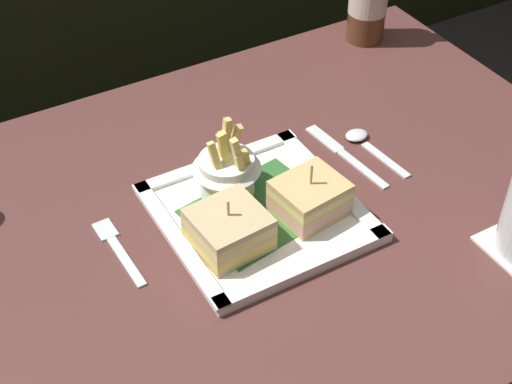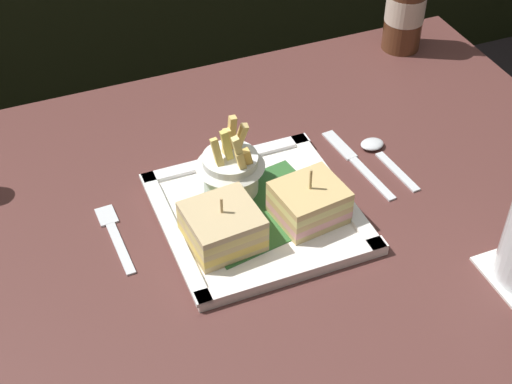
{
  "view_description": "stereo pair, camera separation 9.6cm",
  "coord_description": "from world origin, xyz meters",
  "px_view_note": "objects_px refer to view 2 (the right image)",
  "views": [
    {
      "loc": [
        -0.36,
        -0.63,
        1.45
      ],
      "look_at": [
        -0.0,
        -0.01,
        0.81
      ],
      "focal_mm": 52.4,
      "sensor_mm": 36.0,
      "label": 1
    },
    {
      "loc": [
        -0.27,
        -0.67,
        1.45
      ],
      "look_at": [
        -0.0,
        -0.01,
        0.81
      ],
      "focal_mm": 52.4,
      "sensor_mm": 36.0,
      "label": 2
    }
  ],
  "objects_px": {
    "sandwich_half_left": "(222,227)",
    "spoon": "(378,151)",
    "dining_table": "(256,304)",
    "knife": "(355,161)",
    "sandwich_half_right": "(309,202)",
    "square_plate": "(257,214)",
    "fork": "(114,234)",
    "fries_cup": "(231,166)"
  },
  "relations": [
    {
      "from": "sandwich_half_left",
      "to": "square_plate",
      "type": "bearing_deg",
      "value": 29.41
    },
    {
      "from": "dining_table",
      "to": "fries_cup",
      "type": "xyz_separation_m",
      "value": [
        -0.02,
        0.04,
        0.24
      ]
    },
    {
      "from": "sandwich_half_left",
      "to": "fries_cup",
      "type": "relative_size",
      "value": 0.84
    },
    {
      "from": "dining_table",
      "to": "spoon",
      "type": "relative_size",
      "value": 8.3
    },
    {
      "from": "knife",
      "to": "sandwich_half_right",
      "type": "bearing_deg",
      "value": -142.79
    },
    {
      "from": "sandwich_half_right",
      "to": "spoon",
      "type": "relative_size",
      "value": 0.76
    },
    {
      "from": "sandwich_half_right",
      "to": "sandwich_half_left",
      "type": "bearing_deg",
      "value": 180.0
    },
    {
      "from": "sandwich_half_left",
      "to": "spoon",
      "type": "bearing_deg",
      "value": 18.48
    },
    {
      "from": "dining_table",
      "to": "sandwich_half_left",
      "type": "relative_size",
      "value": 11.01
    },
    {
      "from": "square_plate",
      "to": "knife",
      "type": "bearing_deg",
      "value": 17.21
    },
    {
      "from": "square_plate",
      "to": "spoon",
      "type": "height_order",
      "value": "square_plate"
    },
    {
      "from": "dining_table",
      "to": "square_plate",
      "type": "distance_m",
      "value": 0.2
    },
    {
      "from": "fries_cup",
      "to": "fork",
      "type": "relative_size",
      "value": 0.86
    },
    {
      "from": "dining_table",
      "to": "sandwich_half_right",
      "type": "height_order",
      "value": "sandwich_half_right"
    },
    {
      "from": "sandwich_half_left",
      "to": "fork",
      "type": "distance_m",
      "value": 0.15
    },
    {
      "from": "sandwich_half_left",
      "to": "fork",
      "type": "xyz_separation_m",
      "value": [
        -0.12,
        0.07,
        -0.03
      ]
    },
    {
      "from": "square_plate",
      "to": "knife",
      "type": "distance_m",
      "value": 0.18
    },
    {
      "from": "dining_table",
      "to": "knife",
      "type": "bearing_deg",
      "value": 14.27
    },
    {
      "from": "square_plate",
      "to": "spoon",
      "type": "distance_m",
      "value": 0.22
    },
    {
      "from": "sandwich_half_right",
      "to": "spoon",
      "type": "bearing_deg",
      "value": 30.51
    },
    {
      "from": "sandwich_half_left",
      "to": "fries_cup",
      "type": "xyz_separation_m",
      "value": [
        0.04,
        0.09,
        0.02
      ]
    },
    {
      "from": "dining_table",
      "to": "fork",
      "type": "xyz_separation_m",
      "value": [
        -0.18,
        0.03,
        0.19
      ]
    },
    {
      "from": "sandwich_half_right",
      "to": "dining_table",
      "type": "bearing_deg",
      "value": 142.34
    },
    {
      "from": "fries_cup",
      "to": "spoon",
      "type": "xyz_separation_m",
      "value": [
        0.23,
        0.0,
        -0.05
      ]
    },
    {
      "from": "square_plate",
      "to": "fries_cup",
      "type": "bearing_deg",
      "value": 106.03
    },
    {
      "from": "knife",
      "to": "dining_table",
      "type": "bearing_deg",
      "value": -165.73
    },
    {
      "from": "square_plate",
      "to": "sandwich_half_left",
      "type": "relative_size",
      "value": 2.66
    },
    {
      "from": "sandwich_half_right",
      "to": "fries_cup",
      "type": "relative_size",
      "value": 0.84
    },
    {
      "from": "spoon",
      "to": "dining_table",
      "type": "bearing_deg",
      "value": -167.29
    },
    {
      "from": "fries_cup",
      "to": "knife",
      "type": "height_order",
      "value": "fries_cup"
    },
    {
      "from": "sandwich_half_left",
      "to": "spoon",
      "type": "xyz_separation_m",
      "value": [
        0.27,
        0.09,
        -0.03
      ]
    },
    {
      "from": "fork",
      "to": "spoon",
      "type": "relative_size",
      "value": 1.05
    },
    {
      "from": "fork",
      "to": "knife",
      "type": "xyz_separation_m",
      "value": [
        0.36,
        0.02,
        -0.0
      ]
    },
    {
      "from": "fries_cup",
      "to": "fork",
      "type": "height_order",
      "value": "fries_cup"
    },
    {
      "from": "dining_table",
      "to": "sandwich_half_left",
      "type": "height_order",
      "value": "sandwich_half_left"
    },
    {
      "from": "dining_table",
      "to": "fries_cup",
      "type": "bearing_deg",
      "value": 112.64
    },
    {
      "from": "knife",
      "to": "spoon",
      "type": "xyz_separation_m",
      "value": [
        0.04,
        0.0,
        0.0
      ]
    },
    {
      "from": "square_plate",
      "to": "spoon",
      "type": "relative_size",
      "value": 2.0
    },
    {
      "from": "dining_table",
      "to": "sandwich_half_right",
      "type": "bearing_deg",
      "value": -37.66
    },
    {
      "from": "sandwich_half_right",
      "to": "fork",
      "type": "xyz_separation_m",
      "value": [
        -0.24,
        0.07,
        -0.03
      ]
    },
    {
      "from": "dining_table",
      "to": "sandwich_half_right",
      "type": "relative_size",
      "value": 10.97
    },
    {
      "from": "fries_cup",
      "to": "spoon",
      "type": "height_order",
      "value": "fries_cup"
    }
  ]
}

